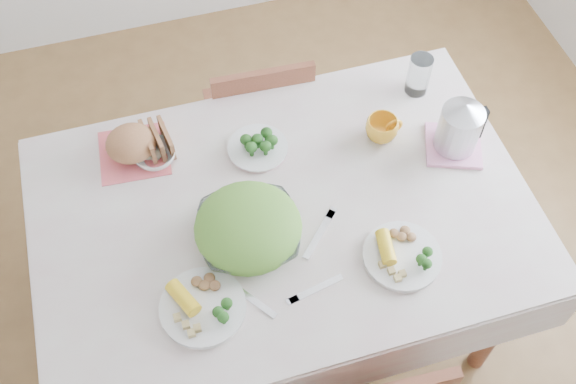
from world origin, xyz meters
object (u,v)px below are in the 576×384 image
object	(u,v)px
dinner_plate_right	(402,256)
yellow_mug	(382,129)
salad_bowl	(249,232)
dinner_plate_left	(203,307)
dining_table	(284,269)
chair_far	(256,108)
electric_kettle	(461,123)

from	to	relation	value
dinner_plate_right	yellow_mug	world-z (taller)	yellow_mug
salad_bowl	yellow_mug	bearing A→B (deg)	26.18
salad_bowl	dinner_plate_left	world-z (taller)	salad_bowl
dining_table	chair_far	distance (m)	0.68
dining_table	dinner_plate_right	bearing A→B (deg)	-42.29
dining_table	chair_far	xyz separation A→B (m)	(0.08, 0.67, 0.09)
dining_table	yellow_mug	bearing A→B (deg)	25.34
dinner_plate_right	electric_kettle	world-z (taller)	electric_kettle
dinner_plate_left	yellow_mug	world-z (taller)	yellow_mug
chair_far	salad_bowl	distance (m)	0.83
dining_table	electric_kettle	bearing A→B (deg)	7.33
dining_table	dinner_plate_right	xyz separation A→B (m)	(0.28, -0.25, 0.40)
yellow_mug	dinner_plate_right	bearing A→B (deg)	-102.92
chair_far	salad_bowl	bearing A→B (deg)	77.17
dining_table	dinner_plate_left	distance (m)	0.56
dining_table	salad_bowl	xyz separation A→B (m)	(-0.12, -0.07, 0.42)
dinner_plate_left	yellow_mug	size ratio (longest dim) A/B	2.28
yellow_mug	dining_table	bearing A→B (deg)	-154.66
dining_table	salad_bowl	distance (m)	0.45
salad_bowl	dinner_plate_left	bearing A→B (deg)	-134.46
dining_table	yellow_mug	distance (m)	0.60
dinner_plate_right	yellow_mug	distance (m)	0.45
yellow_mug	dinner_plate_left	bearing A→B (deg)	-147.84
yellow_mug	electric_kettle	distance (m)	0.25
chair_far	dinner_plate_left	xyz separation A→B (m)	(-0.38, -0.92, 0.31)
salad_bowl	dinner_plate_right	bearing A→B (deg)	-24.74
salad_bowl	dinner_plate_left	distance (m)	0.25
dinner_plate_right	yellow_mug	xyz separation A→B (m)	(0.10, 0.43, 0.03)
dinner_plate_left	dinner_plate_right	bearing A→B (deg)	-0.60
dinner_plate_right	salad_bowl	bearing A→B (deg)	155.26
yellow_mug	electric_kettle	world-z (taller)	electric_kettle
dinner_plate_left	dinner_plate_right	distance (m)	0.58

